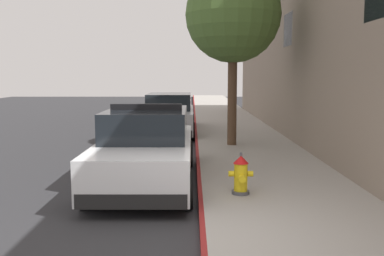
% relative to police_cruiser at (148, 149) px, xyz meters
% --- Properties ---
extents(ground_plane, '(29.13, 60.00, 0.20)m').
position_rel_police_cruiser_xyz_m(ground_plane, '(-3.34, 6.63, -0.84)').
color(ground_plane, '#2B2B2D').
extents(sidewalk_pavement, '(3.04, 60.00, 0.15)m').
position_rel_police_cruiser_xyz_m(sidewalk_pavement, '(2.66, 6.63, -0.67)').
color(sidewalk_pavement, '#9E9991').
rests_on(sidewalk_pavement, ground).
extents(curb_painted_edge, '(0.08, 60.00, 0.15)m').
position_rel_police_cruiser_xyz_m(curb_painted_edge, '(1.10, 6.63, -0.67)').
color(curb_painted_edge, maroon).
rests_on(curb_painted_edge, ground).
extents(storefront_building, '(5.76, 26.12, 7.26)m').
position_rel_police_cruiser_xyz_m(storefront_building, '(6.95, 5.96, 2.89)').
color(storefront_building, gray).
rests_on(storefront_building, ground).
extents(police_cruiser, '(1.94, 4.84, 1.68)m').
position_rel_police_cruiser_xyz_m(police_cruiser, '(0.00, 0.00, 0.00)').
color(police_cruiser, white).
rests_on(police_cruiser, ground).
extents(parked_car_silver_ahead, '(1.94, 4.84, 1.56)m').
position_rel_police_cruiser_xyz_m(parked_car_silver_ahead, '(0.07, 7.80, -0.00)').
color(parked_car_silver_ahead, '#B2B5BA').
rests_on(parked_car_silver_ahead, ground).
extents(fire_hydrant, '(0.44, 0.40, 0.76)m').
position_rel_police_cruiser_xyz_m(fire_hydrant, '(1.83, -1.38, -0.24)').
color(fire_hydrant, '#4C4C51').
rests_on(fire_hydrant, sidewalk_pavement).
extents(street_tree, '(2.84, 2.84, 5.32)m').
position_rel_police_cruiser_xyz_m(street_tree, '(2.17, 4.20, 3.28)').
color(street_tree, brown).
rests_on(street_tree, sidewalk_pavement).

